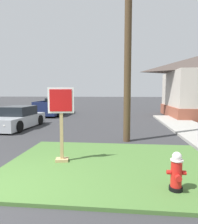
{
  "coord_description": "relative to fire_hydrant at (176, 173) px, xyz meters",
  "views": [
    {
      "loc": [
        2.52,
        -3.67,
        2.1
      ],
      "look_at": [
        1.63,
        4.97,
        1.24
      ],
      "focal_mm": 33.06,
      "sensor_mm": 36.0,
      "label": 1
    }
  ],
  "objects": [
    {
      "name": "manhole_cover",
      "position": [
        -3.08,
        2.56,
        -0.45
      ],
      "size": [
        0.7,
        0.7,
        0.02
      ],
      "primitive_type": "cylinder",
      "color": "black",
      "rests_on": "ground"
    },
    {
      "name": "grass_corner_patch",
      "position": [
        -1.41,
        1.47,
        -0.42
      ],
      "size": [
        5.82,
        4.51,
        0.08
      ],
      "primitive_type": "cube",
      "color": "#477033",
      "rests_on": "ground"
    },
    {
      "name": "utility_pole",
      "position": [
        -0.86,
        4.47,
        5.1
      ],
      "size": [
        1.39,
        0.29,
        10.77
      ],
      "color": "#4C3823",
      "rests_on": "ground"
    },
    {
      "name": "pickup_truck_navy",
      "position": [
        -7.17,
        14.06,
        0.16
      ],
      "size": [
        2.1,
        5.39,
        1.48
      ],
      "color": "#19234C",
      "rests_on": "ground"
    },
    {
      "name": "parked_sedan_silver",
      "position": [
        -7.08,
        7.11,
        0.08
      ],
      "size": [
        1.97,
        4.15,
        1.25
      ],
      "color": "#ADB2B7",
      "rests_on": "ground"
    },
    {
      "name": "fire_hydrant",
      "position": [
        0.0,
        0.0,
        0.0
      ],
      "size": [
        0.38,
        0.34,
        0.81
      ],
      "color": "black",
      "rests_on": "grass_corner_patch"
    },
    {
      "name": "stop_sign",
      "position": [
        -2.82,
        1.49,
        0.66
      ],
      "size": [
        0.72,
        0.34,
        2.13
      ],
      "color": "tan",
      "rests_on": "grass_corner_patch"
    }
  ]
}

